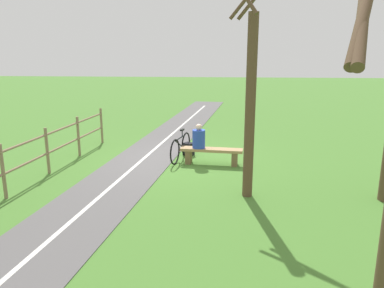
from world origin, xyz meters
The scene contains 8 objects.
ground_plane centered at (0.00, 0.00, 0.00)m, with size 80.00×80.00×0.00m, color #477A2D.
paved_path centered at (1.50, 4.00, 0.01)m, with size 1.87×36.00×0.02m, color #565454.
path_centre_line centered at (1.50, 4.00, 0.02)m, with size 0.10×32.00×0.00m, color silver.
bench centered at (-1.00, 0.35, 0.33)m, with size 1.83×0.53×0.48m.
person_seated centered at (-0.63, 0.32, 0.77)m, with size 0.40×0.40×0.71m.
bicycle centered at (-0.05, -0.03, 0.40)m, with size 0.43×1.72×0.93m.
backpack centered at (-0.24, -0.57, 0.20)m, with size 0.39×0.38×0.40m.
tree_near_bench centered at (-1.90, 2.72, 2.28)m, with size 1.26×1.27×5.14m.
Camera 1 is at (-1.35, 10.81, 3.17)m, focal length 34.84 mm.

